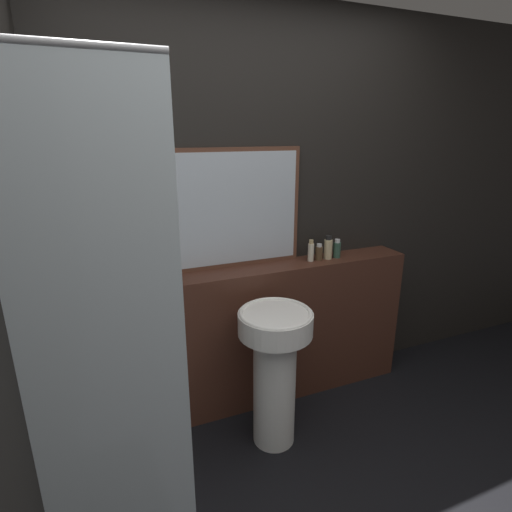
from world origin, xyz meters
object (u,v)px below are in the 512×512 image
at_px(conditioner_bottle, 319,252).
at_px(lotion_bottle, 328,248).
at_px(body_wash_bottle, 337,249).
at_px(mirror, 239,209).
at_px(shampoo_bottle, 311,251).
at_px(towel_stack, 156,277).
at_px(pedestal_sink, 275,364).

xyz_separation_m(conditioner_bottle, lotion_bottle, (0.07, 0.00, 0.02)).
xyz_separation_m(conditioner_bottle, body_wash_bottle, (0.14, 0.00, 0.01)).
distance_m(mirror, shampoo_bottle, 0.56).
relative_size(towel_stack, conditioner_bottle, 1.50).
xyz_separation_m(shampoo_bottle, conditioner_bottle, (0.06, -0.00, -0.02)).
xyz_separation_m(mirror, body_wash_bottle, (0.66, -0.10, -0.31)).
bearing_deg(shampoo_bottle, towel_stack, 180.00).
bearing_deg(conditioner_bottle, pedestal_sink, -141.51).
bearing_deg(body_wash_bottle, lotion_bottle, -180.00).
height_order(lotion_bottle, body_wash_bottle, lotion_bottle).
height_order(pedestal_sink, body_wash_bottle, body_wash_bottle).
height_order(shampoo_bottle, conditioner_bottle, shampoo_bottle).
bearing_deg(lotion_bottle, pedestal_sink, -145.07).
relative_size(towel_stack, body_wash_bottle, 1.30).
distance_m(towel_stack, body_wash_bottle, 1.20).
distance_m(pedestal_sink, shampoo_bottle, 0.78).
xyz_separation_m(lotion_bottle, body_wash_bottle, (0.07, 0.00, -0.01)).
distance_m(pedestal_sink, towel_stack, 0.83).
xyz_separation_m(shampoo_bottle, body_wash_bottle, (0.20, 0.00, -0.01)).
bearing_deg(pedestal_sink, conditioner_bottle, 38.49).
distance_m(mirror, conditioner_bottle, 0.62).
bearing_deg(towel_stack, mirror, 10.42).
height_order(towel_stack, shampoo_bottle, shampoo_bottle).
relative_size(towel_stack, lotion_bottle, 1.04).
bearing_deg(mirror, body_wash_bottle, -8.50).
relative_size(mirror, conditioner_bottle, 7.27).
xyz_separation_m(mirror, shampoo_bottle, (0.46, -0.10, -0.30)).
bearing_deg(shampoo_bottle, mirror, 167.90).
height_order(pedestal_sink, conditioner_bottle, conditioner_bottle).
bearing_deg(lotion_bottle, mirror, 170.51).
xyz_separation_m(towel_stack, conditioner_bottle, (1.06, -0.00, 0.02)).
height_order(pedestal_sink, shampoo_bottle, shampoo_bottle).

